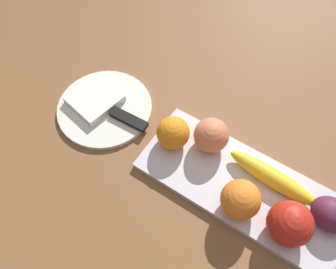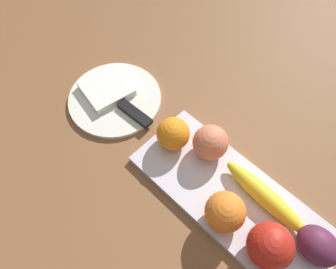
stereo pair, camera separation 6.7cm
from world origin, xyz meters
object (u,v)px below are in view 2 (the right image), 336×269
peach (210,143)px  dinner_plate (115,99)px  fruit_tray (232,198)px  folded_napkin (107,89)px  orange_near_apple (225,212)px  orange_near_banana (173,134)px  apple (270,246)px  grape_bunch (318,246)px  knife (130,110)px  banana (265,196)px

peach → dinner_plate: size_ratio=0.33×
peach → fruit_tray: bearing=156.1°
peach → folded_napkin: bearing=8.8°
orange_near_apple → peach: 0.14m
orange_near_banana → folded_napkin: orange_near_banana is taller
apple → orange_near_banana: 0.28m
grape_bunch → knife: (0.46, 0.02, -0.03)m
fruit_tray → grape_bunch: 0.17m
banana → folded_napkin: bearing=8.2°
grape_bunch → knife: size_ratio=0.42×
apple → knife: 0.40m
peach → folded_napkin: peach is taller
fruit_tray → orange_near_apple: orange_near_apple is taller
fruit_tray → folded_napkin: size_ratio=4.00×
orange_near_apple → grape_bunch: orange_near_apple is taller
fruit_tray → banana: 0.06m
grape_bunch → knife: 0.46m
dinner_plate → knife: bearing=178.6°
fruit_tray → peach: peach is taller
folded_napkin → knife: (-0.08, 0.00, -0.00)m
grape_bunch → fruit_tray: bearing=7.7°
peach → folded_napkin: 0.28m
banana → orange_near_apple: 0.09m
apple → orange_near_apple: apple is taller
peach → grape_bunch: size_ratio=0.95×
banana → dinner_plate: bearing=8.6°
orange_near_apple → knife: orange_near_apple is taller
folded_napkin → orange_near_apple: bearing=173.2°
fruit_tray → banana: (-0.05, -0.04, 0.03)m
orange_near_banana → peach: bearing=-151.9°
fruit_tray → dinner_plate: size_ratio=1.90×
orange_near_banana → grape_bunch: 0.33m
grape_bunch → folded_napkin: bearing=2.4°
fruit_tray → grape_bunch: bearing=-172.3°
banana → peach: (0.14, -0.01, 0.02)m
orange_near_apple → grape_bunch: size_ratio=0.97×
dinner_plate → folded_napkin: size_ratio=2.10×
peach → apple: bearing=157.5°
fruit_tray → dinner_plate: fruit_tray is taller
knife → grape_bunch: bearing=179.9°
apple → dinner_plate: (0.45, -0.04, -0.05)m
orange_near_apple → dinner_plate: 0.37m
apple → peach: bearing=-22.5°
apple → orange_near_banana: apple is taller
orange_near_banana → dinner_plate: bearing=2.1°
grape_bunch → folded_napkin: (0.54, 0.02, -0.02)m
orange_near_apple → dinner_plate: size_ratio=0.34×
apple → banana: bearing=-52.3°
grape_bunch → dinner_plate: grape_bunch is taller
fruit_tray → orange_near_banana: size_ratio=5.98×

